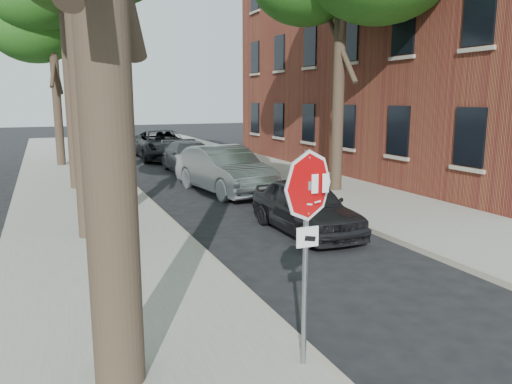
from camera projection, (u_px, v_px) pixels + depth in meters
ground at (352, 360)px, 6.36m from camera, size 120.00×120.00×0.00m
sidewalk_left at (79, 199)px, 16.24m from camera, size 4.00×55.00×0.12m
sidewalk_right at (308, 182)px, 19.51m from camera, size 4.00×55.00×0.12m
curb_left at (142, 194)px, 17.03m from camera, size 0.12×55.00×0.13m
curb_right at (260, 186)px, 18.72m from camera, size 0.12×55.00×0.13m
apartment_building at (443, 2)px, 23.00m from camera, size 12.20×20.20×15.30m
stop_sign at (307, 217)px, 5.71m from camera, size 0.76×0.34×2.61m
tree_far at (50, 12)px, 23.08m from camera, size 5.29×4.91×9.33m
car_a at (306, 206)px, 12.34m from camera, size 1.58×3.89×1.32m
car_b at (224, 170)px, 17.55m from camera, size 2.39×5.17×1.64m
car_c at (191, 157)px, 22.36m from camera, size 2.00×4.81×1.39m
car_d at (162, 145)px, 27.37m from camera, size 2.77×5.83×1.61m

